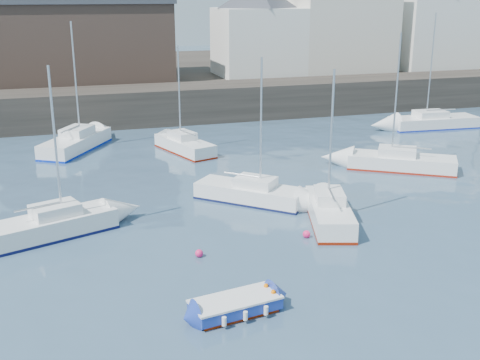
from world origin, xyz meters
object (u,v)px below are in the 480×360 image
object	(u,v)px
sailboat_f	(184,145)
buoy_far	(230,189)
blue_dinghy	(235,305)
sailboat_c	(329,211)
sailboat_a	(51,225)
sailboat_d	(401,162)
sailboat_b	(251,193)
buoy_near	(199,257)
sailboat_h	(76,142)
sailboat_g	(433,122)
buoy_mid	(306,237)

from	to	relation	value
sailboat_f	buoy_far	world-z (taller)	sailboat_f
blue_dinghy	sailboat_c	world-z (taller)	sailboat_c
sailboat_a	sailboat_d	world-z (taller)	sailboat_d
sailboat_b	buoy_near	size ratio (longest dim) A/B	22.26
sailboat_b	buoy_far	xyz separation A→B (m)	(-0.48, 2.38, -0.50)
sailboat_d	sailboat_h	xyz separation A→B (m)	(-19.46, 11.20, 0.07)
sailboat_h	buoy_far	xyz separation A→B (m)	(7.97, -11.81, -0.58)
sailboat_a	buoy_near	size ratio (longest dim) A/B	22.48
sailboat_a	sailboat_d	distance (m)	21.84
sailboat_g	sailboat_h	xyz separation A→B (m)	(-28.65, 1.18, 0.05)
sailboat_g	sailboat_c	bearing A→B (deg)	-135.72
sailboat_f	blue_dinghy	bearing A→B (deg)	-97.68
sailboat_g	buoy_near	xyz separation A→B (m)	(-24.51, -19.10, -0.52)
sailboat_c	sailboat_h	xyz separation A→B (m)	(-11.15, 18.25, 0.01)
sailboat_c	buoy_far	xyz separation A→B (m)	(-3.18, 6.44, -0.56)
sailboat_b	sailboat_d	distance (m)	11.41
sailboat_h	blue_dinghy	bearing A→B (deg)	-80.49
buoy_near	buoy_mid	world-z (taller)	buoy_mid
sailboat_b	sailboat_d	size ratio (longest dim) A/B	0.91
sailboat_d	buoy_mid	xyz separation A→B (m)	(-10.12, -8.48, -0.51)
sailboat_b	sailboat_h	distance (m)	16.52
sailboat_h	buoy_far	size ratio (longest dim) A/B	22.31
blue_dinghy	buoy_far	distance (m)	13.99
sailboat_c	buoy_near	size ratio (longest dim) A/B	21.34
sailboat_g	buoy_far	bearing A→B (deg)	-152.81
sailboat_f	buoy_far	bearing A→B (deg)	-85.52
sailboat_c	sailboat_b	bearing A→B (deg)	123.69
sailboat_a	sailboat_h	world-z (taller)	sailboat_h
sailboat_d	sailboat_g	bearing A→B (deg)	47.47
sailboat_c	sailboat_d	bearing A→B (deg)	40.29
sailboat_a	sailboat_d	xyz separation A→B (m)	(21.29, 4.88, -0.03)
sailboat_h	buoy_far	bearing A→B (deg)	-56.00
sailboat_a	sailboat_b	world-z (taller)	sailboat_a
sailboat_b	sailboat_c	bearing A→B (deg)	-56.31
sailboat_f	buoy_mid	bearing A→B (deg)	-82.99
buoy_far	blue_dinghy	bearing A→B (deg)	-105.46
sailboat_c	sailboat_d	xyz separation A→B (m)	(8.31, 7.04, -0.05)
sailboat_d	buoy_far	bearing A→B (deg)	-176.99
sailboat_f	buoy_near	xyz separation A→B (m)	(-3.13, -17.43, -0.52)
sailboat_a	sailboat_c	bearing A→B (deg)	-9.46
blue_dinghy	buoy_far	size ratio (longest dim) A/B	8.39
sailboat_h	buoy_far	distance (m)	14.26
blue_dinghy	sailboat_g	xyz separation A→B (m)	(24.41, 24.11, 0.19)
sailboat_c	sailboat_d	world-z (taller)	sailboat_d
sailboat_d	sailboat_h	distance (m)	22.45
sailboat_b	buoy_near	bearing A→B (deg)	-125.31
sailboat_c	sailboat_g	bearing A→B (deg)	44.28
sailboat_c	buoy_mid	distance (m)	2.39
blue_dinghy	sailboat_a	bearing A→B (deg)	123.38
blue_dinghy	buoy_mid	world-z (taller)	blue_dinghy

